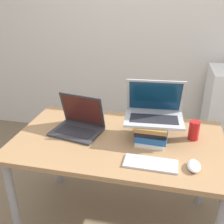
# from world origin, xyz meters

# --- Properties ---
(wall_back) EXTENTS (8.00, 0.05, 2.70)m
(wall_back) POSITION_xyz_m (0.00, 1.75, 1.35)
(wall_back) COLOR silver
(wall_back) RESTS_ON ground_plane
(desk) EXTENTS (1.32, 0.78, 0.72)m
(desk) POSITION_xyz_m (0.00, 0.39, 0.64)
(desk) COLOR #9E754C
(desk) RESTS_ON ground_plane
(laptop_left) EXTENTS (0.35, 0.29, 0.24)m
(laptop_left) POSITION_xyz_m (-0.28, 0.43, 0.76)
(laptop_left) COLOR #333338
(laptop_left) RESTS_ON desk
(book_stack) EXTENTS (0.21, 0.26, 0.13)m
(book_stack) POSITION_xyz_m (0.20, 0.42, 0.78)
(book_stack) COLOR white
(book_stack) RESTS_ON desk
(laptop_on_books) EXTENTS (0.37, 0.27, 0.24)m
(laptop_on_books) POSITION_xyz_m (0.21, 0.47, 0.89)
(laptop_on_books) COLOR #B2B2B7
(laptop_on_books) RESTS_ON book_stack
(wireless_keyboard) EXTENTS (0.29, 0.12, 0.01)m
(wireless_keyboard) POSITION_xyz_m (0.22, 0.16, 0.72)
(wireless_keyboard) COLOR silver
(wireless_keyboard) RESTS_ON desk
(mouse) EXTENTS (0.07, 0.11, 0.03)m
(mouse) POSITION_xyz_m (0.44, 0.17, 0.73)
(mouse) COLOR white
(mouse) RESTS_ON desk
(soda_can) EXTENTS (0.07, 0.07, 0.12)m
(soda_can) POSITION_xyz_m (0.46, 0.49, 0.78)
(soda_can) COLOR red
(soda_can) RESTS_ON desk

